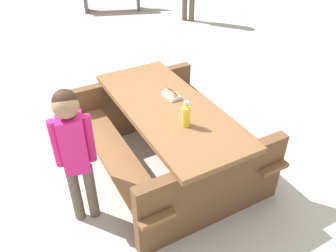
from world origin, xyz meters
TOP-DOWN VIEW (x-y plane):
  - ground_plane at (0.00, 0.00)m, footprint 30.00×30.00m
  - picnic_table at (0.00, 0.00)m, footprint 2.12×1.84m
  - soda_bottle at (-0.32, 0.11)m, footprint 0.07×0.07m
  - hotdog_tray at (0.10, -0.14)m, footprint 0.20×0.14m
  - child_in_coat at (0.05, 0.95)m, footprint 0.25×0.28m

SIDE VIEW (x-z plane):
  - ground_plane at x=0.00m, z-range 0.00..0.00m
  - picnic_table at x=0.00m, z-range 0.07..0.82m
  - hotdog_tray at x=0.10m, z-range 0.74..0.82m
  - child_in_coat at x=0.05m, z-range 0.18..1.44m
  - soda_bottle at x=-0.32m, z-range 0.74..0.98m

